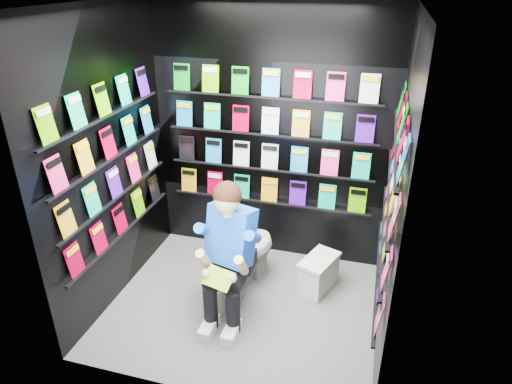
# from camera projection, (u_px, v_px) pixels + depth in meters

# --- Properties ---
(floor) EXTENTS (2.40, 2.40, 0.00)m
(floor) POSITION_uv_depth(u_px,v_px,m) (243.00, 306.00, 4.22)
(floor) COLOR slate
(floor) RESTS_ON ground
(ceiling) EXTENTS (2.40, 2.40, 0.00)m
(ceiling) POSITION_uv_depth(u_px,v_px,m) (238.00, 4.00, 3.08)
(ceiling) COLOR white
(ceiling) RESTS_ON floor
(wall_back) EXTENTS (2.40, 0.04, 2.60)m
(wall_back) POSITION_uv_depth(u_px,v_px,m) (271.00, 139.00, 4.52)
(wall_back) COLOR black
(wall_back) RESTS_ON floor
(wall_front) EXTENTS (2.40, 0.04, 2.60)m
(wall_front) POSITION_uv_depth(u_px,v_px,m) (192.00, 244.00, 2.79)
(wall_front) COLOR black
(wall_front) RESTS_ON floor
(wall_left) EXTENTS (0.04, 2.00, 2.60)m
(wall_left) POSITION_uv_depth(u_px,v_px,m) (108.00, 163.00, 3.94)
(wall_left) COLOR black
(wall_left) RESTS_ON floor
(wall_right) EXTENTS (0.04, 2.00, 2.60)m
(wall_right) POSITION_uv_depth(u_px,v_px,m) (396.00, 197.00, 3.36)
(wall_right) COLOR black
(wall_right) RESTS_ON floor
(comics_back) EXTENTS (2.10, 0.06, 1.37)m
(comics_back) POSITION_uv_depth(u_px,v_px,m) (270.00, 139.00, 4.49)
(comics_back) COLOR #F32F8D
(comics_back) RESTS_ON wall_back
(comics_left) EXTENTS (0.06, 1.70, 1.37)m
(comics_left) POSITION_uv_depth(u_px,v_px,m) (111.00, 163.00, 3.93)
(comics_left) COLOR #F32F8D
(comics_left) RESTS_ON wall_left
(comics_right) EXTENTS (0.06, 1.70, 1.37)m
(comics_right) POSITION_uv_depth(u_px,v_px,m) (392.00, 196.00, 3.37)
(comics_right) COLOR #F32F8D
(comics_right) RESTS_ON wall_right
(toilet) EXTENTS (0.60, 0.83, 0.73)m
(toilet) POSITION_uv_depth(u_px,v_px,m) (245.00, 252.00, 4.38)
(toilet) COLOR white
(toilet) RESTS_ON floor
(longbox) EXTENTS (0.36, 0.47, 0.31)m
(longbox) POSITION_uv_depth(u_px,v_px,m) (318.00, 275.00, 4.40)
(longbox) COLOR white
(longbox) RESTS_ON floor
(longbox_lid) EXTENTS (0.39, 0.50, 0.03)m
(longbox_lid) POSITION_uv_depth(u_px,v_px,m) (320.00, 260.00, 4.33)
(longbox_lid) COLOR white
(longbox_lid) RESTS_ON longbox
(reader) EXTENTS (0.71, 0.88, 1.42)m
(reader) POSITION_uv_depth(u_px,v_px,m) (232.00, 235.00, 3.87)
(reader) COLOR #0841C1
(reader) RESTS_ON toilet
(held_comic) EXTENTS (0.28, 0.21, 0.11)m
(held_comic) POSITION_uv_depth(u_px,v_px,m) (218.00, 278.00, 3.66)
(held_comic) COLOR #179C20
(held_comic) RESTS_ON reader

